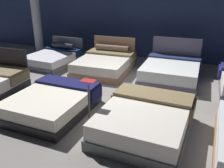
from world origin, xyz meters
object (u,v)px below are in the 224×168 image
at_px(bed_1, 52,102).
at_px(bed_2, 145,120).
at_px(bed_6, 171,71).
at_px(bed_4, 54,58).
at_px(price_sign, 89,109).
at_px(support_pillar, 36,10).
at_px(bed_5, 105,63).

bearing_deg(bed_1, bed_2, -0.12).
distance_m(bed_2, bed_6, 3.15).
height_order(bed_4, price_sign, price_sign).
xyz_separation_m(bed_4, support_pillar, (-1.67, 1.32, 1.53)).
relative_size(bed_1, bed_5, 0.90).
bearing_deg(bed_5, bed_4, 175.09).
xyz_separation_m(bed_5, bed_6, (2.17, 0.05, 0.00)).
xyz_separation_m(bed_6, support_pillar, (-5.93, 1.35, 1.48)).
relative_size(bed_2, support_pillar, 0.58).
relative_size(bed_4, bed_5, 0.94).
bearing_deg(bed_1, bed_5, 91.71).
relative_size(bed_4, price_sign, 2.05).
bearing_deg(bed_1, price_sign, -11.58).
xyz_separation_m(bed_1, support_pillar, (-3.83, 4.47, 1.52)).
bearing_deg(bed_5, bed_1, -91.65).
bearing_deg(price_sign, bed_6, 72.54).
height_order(bed_4, support_pillar, support_pillar).
distance_m(bed_4, support_pillar, 2.63).
distance_m(bed_4, price_sign, 4.65).
bearing_deg(bed_5, bed_6, -1.61).
distance_m(bed_5, support_pillar, 4.28).
height_order(bed_2, bed_5, bed_5).
bearing_deg(support_pillar, bed_6, -12.80).
relative_size(bed_2, bed_4, 1.00).
bearing_deg(bed_4, bed_5, 0.97).
bearing_deg(bed_4, bed_1, -52.67).
height_order(bed_6, support_pillar, support_pillar).
bearing_deg(price_sign, support_pillar, 136.07).
xyz_separation_m(bed_1, bed_4, (-2.15, 3.15, -0.01)).
relative_size(bed_2, bed_5, 0.93).
xyz_separation_m(bed_1, bed_2, (2.13, -0.02, 0.04)).
distance_m(bed_1, price_sign, 1.08).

